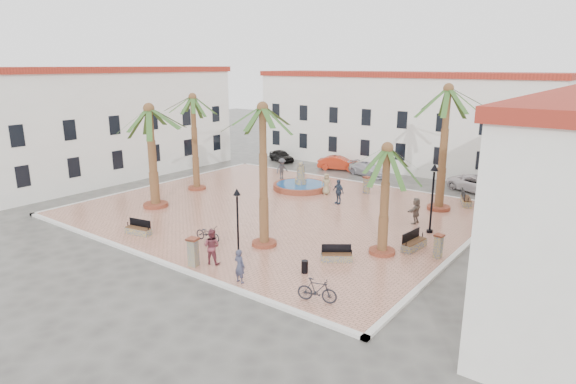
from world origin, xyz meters
name	(u,v)px	position (x,y,z in m)	size (l,w,h in m)	color
ground	(277,211)	(0.00, 0.00, 0.00)	(120.00, 120.00, 0.00)	#56544F
plaza	(277,210)	(0.00, 0.00, 0.07)	(26.00, 22.00, 0.15)	tan
kerb_n	(353,182)	(0.00, 11.00, 0.08)	(26.30, 0.30, 0.16)	silver
kerb_s	(150,258)	(0.00, -11.00, 0.08)	(26.30, 0.30, 0.16)	silver
kerb_e	(459,251)	(13.00, 0.00, 0.08)	(0.30, 22.30, 0.16)	silver
kerb_w	(160,184)	(-13.00, 0.00, 0.08)	(0.30, 22.30, 0.16)	silver
building_north	(399,120)	(0.00, 19.99, 4.77)	(30.40, 7.40, 9.50)	white
building_west	(115,123)	(-19.00, 0.00, 5.02)	(6.40, 24.40, 10.00)	white
fountain	(301,185)	(-2.05, 5.79, 0.47)	(4.57, 4.57, 2.36)	brown
palm_nw	(193,107)	(-8.94, 0.58, 6.88)	(4.72, 4.72, 7.87)	brown
palm_sw	(150,122)	(-7.51, -4.75, 6.32)	(5.77, 5.77, 7.48)	brown
palm_s	(263,123)	(3.77, -5.93, 7.15)	(4.63, 4.63, 8.13)	brown
palm_e	(387,162)	(9.72, -3.00, 5.25)	(4.67, 4.67, 6.16)	brown
palm_ne	(447,102)	(9.22, 7.01, 7.72)	(5.29, 5.29, 8.84)	brown
bench_s	(138,230)	(-3.52, -9.16, 0.41)	(1.79, 0.85, 0.91)	#7A715B
bench_se	(337,257)	(8.30, -5.43, 0.40)	(1.63, 1.39, 0.87)	#7A715B
bench_e	(414,244)	(10.86, -1.34, 0.44)	(0.80, 1.98, 1.01)	#7A715B
bench_ne	(466,201)	(10.38, 9.40, 0.45)	(1.38, 2.09, 1.06)	#7A715B
lamppost_s	(237,210)	(3.55, -7.86, 2.67)	(0.40, 0.40, 3.72)	black
lamppost_e	(433,186)	(10.55, 1.86, 3.08)	(0.47, 0.47, 4.33)	black
bollard_se	(193,252)	(2.78, -10.40, 0.93)	(0.66, 0.66, 1.51)	#7A715B
bollard_n	(367,185)	(3.00, 7.79, 0.87)	(0.58, 0.58, 1.38)	#7A715B
bollard_e	(438,246)	(12.40, -1.79, 0.83)	(0.51, 0.51, 1.31)	#7A715B
litter_bin	(305,267)	(7.82, -7.66, 0.47)	(0.33, 0.33, 0.65)	black
cyclist_a	(240,266)	(5.99, -10.40, 0.98)	(0.61, 0.40, 1.66)	#37384F
bicycle_a	(208,233)	(0.72, -7.43, 0.62)	(0.62, 1.77, 0.93)	black
cyclist_b	(212,246)	(3.30, -9.60, 1.09)	(0.91, 0.71, 1.88)	brown
bicycle_b	(317,290)	(9.99, -9.81, 0.69)	(0.51, 1.79, 1.08)	black
pedestrian_fountain_a	(326,184)	(0.55, 5.66, 1.00)	(0.83, 0.54, 1.70)	#96845F
pedestrian_fountain_b	(338,192)	(2.72, 3.91, 1.08)	(1.09, 0.45, 1.86)	#2C3A4E
pedestrian_north	(282,169)	(-5.49, 7.70, 1.10)	(1.23, 0.71, 1.90)	#4B4A4E
pedestrian_east	(416,211)	(9.12, 3.02, 1.01)	(1.60, 0.51, 1.72)	#736257
car_black	(281,156)	(-11.02, 14.73, 0.62)	(1.47, 3.64, 1.24)	black
car_red	(339,163)	(-3.81, 14.81, 0.68)	(1.45, 4.15, 1.37)	red
car_silver	(368,169)	(-0.22, 14.23, 0.61)	(1.71, 4.21, 1.22)	silver
car_white	(478,184)	(9.83, 14.21, 0.67)	(2.23, 4.83, 1.34)	silver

